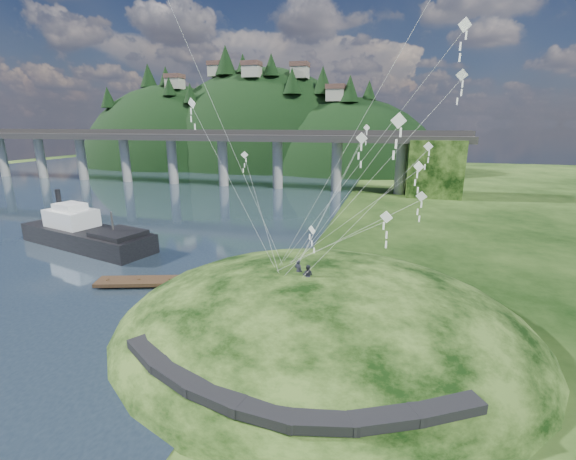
# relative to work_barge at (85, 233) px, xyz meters

# --- Properties ---
(ground) EXTENTS (320.00, 320.00, 0.00)m
(ground) POSITION_rel_work_barge_xyz_m (27.69, -14.91, -1.90)
(ground) COLOR black
(ground) RESTS_ON ground
(grass_hill) EXTENTS (36.00, 32.00, 13.00)m
(grass_hill) POSITION_rel_work_barge_xyz_m (35.69, -12.91, -3.40)
(grass_hill) COLOR black
(grass_hill) RESTS_ON ground
(footpath) EXTENTS (22.29, 5.84, 0.83)m
(footpath) POSITION_rel_work_barge_xyz_m (35.15, -24.66, 0.19)
(footpath) COLOR black
(footpath) RESTS_ON ground
(bridge) EXTENTS (160.00, 11.00, 15.00)m
(bridge) POSITION_rel_work_barge_xyz_m (1.23, 55.15, 7.81)
(bridge) COLOR #2D2B2B
(bridge) RESTS_ON ground
(far_ridge) EXTENTS (153.00, 70.00, 94.50)m
(far_ridge) POSITION_rel_work_barge_xyz_m (-15.90, 107.26, -9.33)
(far_ridge) COLOR black
(far_ridge) RESTS_ON ground
(work_barge) EXTENTS (22.44, 11.05, 7.58)m
(work_barge) POSITION_rel_work_barge_xyz_m (0.00, 0.00, 0.00)
(work_barge) COLOR black
(work_barge) RESTS_ON ground
(wooden_dock) EXTENTS (15.19, 6.81, 1.08)m
(wooden_dock) POSITION_rel_work_barge_xyz_m (18.78, -8.87, -1.42)
(wooden_dock) COLOR #332114
(wooden_dock) RESTS_ON ground
(kite_flyers) EXTENTS (1.79, 1.41, 1.94)m
(kite_flyers) POSITION_rel_work_barge_xyz_m (34.41, -14.04, 3.98)
(kite_flyers) COLOR #22222E
(kite_flyers) RESTS_ON ground
(kite_swarm) EXTENTS (20.26, 16.96, 18.95)m
(kite_swarm) POSITION_rel_work_barge_xyz_m (37.75, -14.02, 14.21)
(kite_swarm) COLOR white
(kite_swarm) RESTS_ON ground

